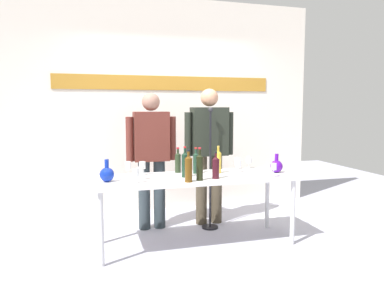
% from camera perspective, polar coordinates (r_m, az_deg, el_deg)
% --- Properties ---
extents(ground_plane, '(10.00, 10.00, 0.00)m').
position_cam_1_polar(ground_plane, '(4.10, 0.59, -15.35)').
color(ground_plane, '#ACACBD').
extents(back_wall, '(4.41, 0.11, 3.00)m').
position_cam_1_polar(back_wall, '(5.29, -4.06, 6.07)').
color(back_wall, silver).
rests_on(back_wall, ground).
extents(display_table, '(2.12, 0.68, 0.75)m').
position_cam_1_polar(display_table, '(3.90, 0.60, -5.90)').
color(display_table, white).
rests_on(display_table, ground).
extents(decanter_blue_left, '(0.14, 0.14, 0.22)m').
position_cam_1_polar(decanter_blue_left, '(3.68, -13.16, -4.60)').
color(decanter_blue_left, '#10299A').
rests_on(decanter_blue_left, display_table).
extents(decanter_blue_right, '(0.14, 0.14, 0.21)m').
position_cam_1_polar(decanter_blue_right, '(4.18, 13.05, -3.36)').
color(decanter_blue_right, '#4E1093').
rests_on(decanter_blue_right, display_table).
extents(presenter_left, '(0.60, 0.22, 1.64)m').
position_cam_1_polar(presenter_left, '(4.40, -6.36, -1.24)').
color(presenter_left, '#293338').
rests_on(presenter_left, ground).
extents(presenter_right, '(0.64, 0.22, 1.70)m').
position_cam_1_polar(presenter_right, '(4.57, 2.70, -0.36)').
color(presenter_right, '#413829').
rests_on(presenter_right, ground).
extents(wine_bottle_0, '(0.06, 0.06, 0.29)m').
position_cam_1_polar(wine_bottle_0, '(4.02, 0.62, -2.84)').
color(wine_bottle_0, '#1A3425').
rests_on(wine_bottle_0, display_table).
extents(wine_bottle_1, '(0.07, 0.07, 0.28)m').
position_cam_1_polar(wine_bottle_1, '(3.74, 3.73, -3.59)').
color(wine_bottle_1, '#360F17').
rests_on(wine_bottle_1, display_table).
extents(wine_bottle_2, '(0.07, 0.07, 0.32)m').
position_cam_1_polar(wine_bottle_2, '(3.56, -0.54, -3.77)').
color(wine_bottle_2, '#55340E').
rests_on(wine_bottle_2, display_table).
extents(wine_bottle_3, '(0.07, 0.07, 0.28)m').
position_cam_1_polar(wine_bottle_3, '(4.07, -2.22, -2.77)').
color(wine_bottle_3, '#23301C').
rests_on(wine_bottle_3, display_table).
extents(wine_bottle_4, '(0.07, 0.07, 0.32)m').
position_cam_1_polar(wine_bottle_4, '(3.81, -1.12, -3.13)').
color(wine_bottle_4, '#152E20').
rests_on(wine_bottle_4, display_table).
extents(wine_bottle_5, '(0.07, 0.07, 0.33)m').
position_cam_1_polar(wine_bottle_5, '(3.63, 1.20, -3.52)').
color(wine_bottle_5, black).
rests_on(wine_bottle_5, display_table).
extents(wine_bottle_6, '(0.07, 0.07, 0.30)m').
position_cam_1_polar(wine_bottle_6, '(4.04, 4.12, -2.70)').
color(wine_bottle_6, gold).
rests_on(wine_bottle_6, display_table).
extents(wine_glass_left_0, '(0.07, 0.07, 0.15)m').
position_cam_1_polar(wine_glass_left_0, '(3.96, -7.77, -3.33)').
color(wine_glass_left_0, white).
rests_on(wine_glass_left_0, display_table).
extents(wine_glass_left_1, '(0.06, 0.06, 0.13)m').
position_cam_1_polar(wine_glass_left_1, '(3.72, -8.02, -4.16)').
color(wine_glass_left_1, white).
rests_on(wine_glass_left_1, display_table).
extents(wine_glass_left_2, '(0.06, 0.06, 0.14)m').
position_cam_1_polar(wine_glass_left_2, '(3.56, -8.75, -4.51)').
color(wine_glass_left_2, white).
rests_on(wine_glass_left_2, display_table).
extents(wine_glass_left_3, '(0.06, 0.06, 0.15)m').
position_cam_1_polar(wine_glass_left_3, '(4.00, -9.96, -3.35)').
color(wine_glass_left_3, white).
rests_on(wine_glass_left_3, display_table).
extents(wine_glass_right_0, '(0.06, 0.06, 0.13)m').
position_cam_1_polar(wine_glass_right_0, '(4.33, 7.03, -2.67)').
color(wine_glass_right_0, white).
rests_on(wine_glass_right_0, display_table).
extents(wine_glass_right_1, '(0.06, 0.06, 0.15)m').
position_cam_1_polar(wine_glass_right_1, '(3.90, 12.67, -3.53)').
color(wine_glass_right_1, white).
rests_on(wine_glass_right_1, display_table).
extents(wine_glass_right_2, '(0.07, 0.07, 0.14)m').
position_cam_1_polar(wine_glass_right_2, '(4.39, 8.86, -2.52)').
color(wine_glass_right_2, white).
rests_on(wine_glass_right_2, display_table).
extents(wine_glass_right_3, '(0.06, 0.06, 0.14)m').
position_cam_1_polar(wine_glass_right_3, '(4.10, 7.24, -3.15)').
color(wine_glass_right_3, white).
rests_on(wine_glass_right_3, display_table).
extents(microphone_stand, '(0.20, 0.20, 1.47)m').
position_cam_1_polar(microphone_stand, '(4.46, 2.85, -7.00)').
color(microphone_stand, black).
rests_on(microphone_stand, ground).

